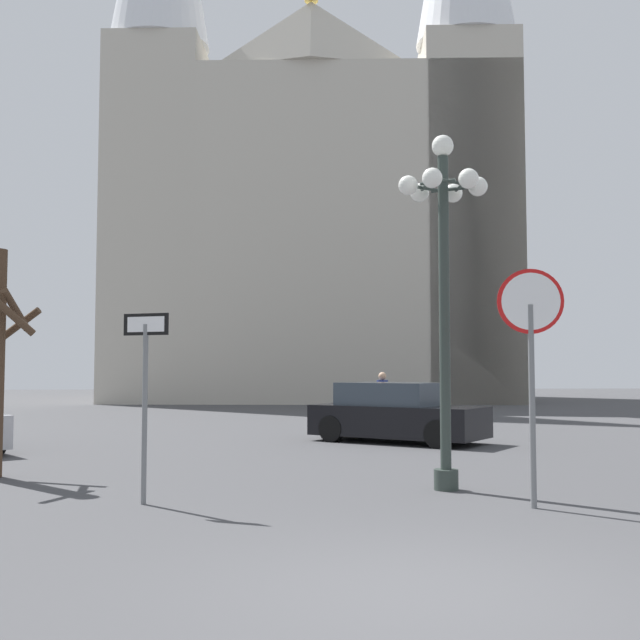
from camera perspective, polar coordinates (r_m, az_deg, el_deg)
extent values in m
plane|color=#424244|center=(6.41, 8.41, -19.77)|extent=(120.00, 120.00, 0.00)
cube|color=#BCB5A5|center=(44.96, -0.41, 5.20)|extent=(22.61, 15.68, 17.40)
pyramid|color=#BCB5A5|center=(42.27, -0.66, 20.61)|extent=(7.66, 2.67, 3.50)
cube|color=#BCB5A5|center=(41.82, -12.11, 7.15)|extent=(5.30, 5.30, 19.12)
cube|color=#BCB5A5|center=(41.29, 11.06, 7.28)|extent=(5.30, 5.30, 19.12)
cylinder|color=slate|center=(10.24, 15.59, -6.19)|extent=(0.08, 0.08, 2.61)
cylinder|color=red|center=(10.27, 15.47, 1.35)|extent=(0.84, 0.22, 0.85)
cylinder|color=white|center=(10.25, 15.51, 1.36)|extent=(0.73, 0.16, 0.75)
cylinder|color=slate|center=(10.42, -12.99, -6.85)|extent=(0.07, 0.07, 2.37)
cube|color=black|center=(10.42, -12.90, -0.32)|extent=(0.63, 0.31, 0.29)
cube|color=white|center=(10.40, -12.91, -0.31)|extent=(0.52, 0.24, 0.20)
cylinder|color=#2D3833|center=(11.50, 9.30, -0.07)|extent=(0.16, 0.16, 4.98)
cylinder|color=#2D3833|center=(11.59, 9.42, -11.71)|extent=(0.36, 0.36, 0.30)
sphere|color=white|center=(11.96, 9.17, 12.74)|extent=(0.33, 0.33, 0.33)
sphere|color=white|center=(11.93, 11.73, 9.76)|extent=(0.30, 0.30, 0.30)
cylinder|color=#2D3833|center=(11.86, 10.47, 9.82)|extent=(0.05, 0.53, 0.05)
sphere|color=white|center=(12.30, 9.93, 9.33)|extent=(0.30, 0.30, 0.30)
cylinder|color=#2D3833|center=(12.05, 9.57, 9.60)|extent=(0.49, 0.31, 0.05)
sphere|color=white|center=(12.18, 7.46, 9.43)|extent=(0.30, 0.30, 0.30)
cylinder|color=#2D3833|center=(11.99, 8.32, 9.66)|extent=(0.49, 0.31, 0.05)
sphere|color=white|center=(11.69, 6.61, 9.98)|extent=(0.30, 0.30, 0.30)
cylinder|color=#2D3833|center=(11.74, 7.91, 9.94)|extent=(0.05, 0.53, 0.05)
sphere|color=white|center=(11.30, 8.40, 10.48)|extent=(0.30, 0.30, 0.30)
cylinder|color=#2D3833|center=(11.55, 8.81, 10.17)|extent=(0.49, 0.31, 0.05)
sphere|color=white|center=(11.43, 11.05, 10.35)|extent=(0.30, 0.30, 0.30)
cylinder|color=#2D3833|center=(11.61, 10.11, 10.11)|extent=(0.49, 0.31, 0.05)
cylinder|color=#473323|center=(13.55, -21.82, 0.70)|extent=(0.29, 0.82, 0.68)
cylinder|color=#473323|center=(14.15, -22.09, -0.74)|extent=(1.07, 0.37, 0.80)
cylinder|color=#473323|center=(13.24, -22.81, 1.06)|extent=(1.03, 0.63, 1.00)
cube|color=black|center=(18.69, 5.88, -7.51)|extent=(4.36, 3.89, 0.74)
cube|color=#333D47|center=(18.75, 5.30, -5.53)|extent=(2.80, 2.65, 0.55)
cylinder|color=black|center=(18.83, 10.84, -8.04)|extent=(0.64, 0.56, 0.64)
cylinder|color=black|center=(17.39, 8.85, -8.44)|extent=(0.64, 0.56, 0.64)
cylinder|color=black|center=(20.06, 3.30, -7.83)|extent=(0.64, 0.56, 0.64)
cylinder|color=black|center=(18.72, 0.89, -8.14)|extent=(0.64, 0.56, 0.64)
cylinder|color=olive|center=(21.77, 4.50, -7.24)|extent=(0.12, 0.12, 0.83)
cylinder|color=olive|center=(21.83, 4.90, -7.23)|extent=(0.12, 0.12, 0.83)
cylinder|color=navy|center=(21.77, 4.69, -5.32)|extent=(0.32, 0.32, 0.62)
sphere|color=tan|center=(21.76, 4.69, -4.21)|extent=(0.23, 0.23, 0.23)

